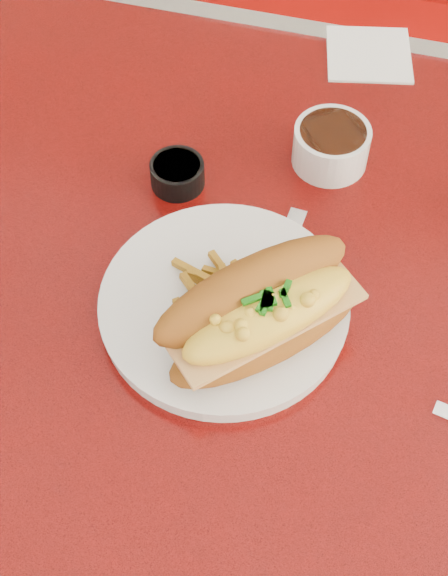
% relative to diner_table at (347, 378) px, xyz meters
% --- Properties ---
extents(ground, '(8.00, 8.00, 0.00)m').
position_rel_diner_table_xyz_m(ground, '(0.00, 0.00, -0.61)').
color(ground, silver).
rests_on(ground, ground).
extents(diner_table, '(1.23, 0.83, 0.77)m').
position_rel_diner_table_xyz_m(diner_table, '(0.00, 0.00, 0.00)').
color(diner_table, '#B40F0B').
rests_on(diner_table, ground).
extents(booth_bench_far, '(1.20, 0.51, 0.90)m').
position_rel_diner_table_xyz_m(booth_bench_far, '(0.00, 0.81, -0.32)').
color(booth_bench_far, '#9B0F0A').
rests_on(booth_bench_far, ground).
extents(dinner_plate, '(0.28, 0.28, 0.02)m').
position_rel_diner_table_xyz_m(dinner_plate, '(-0.13, -0.05, 0.17)').
color(dinner_plate, silver).
rests_on(dinner_plate, diner_table).
extents(mac_hoagie, '(0.21, 0.22, 0.09)m').
position_rel_diner_table_xyz_m(mac_hoagie, '(-0.09, -0.07, 0.22)').
color(mac_hoagie, '#905117').
rests_on(mac_hoagie, dinner_plate).
extents(fries_pile, '(0.10, 0.10, 0.03)m').
position_rel_diner_table_xyz_m(fries_pile, '(-0.13, -0.06, 0.19)').
color(fries_pile, '#C18A21').
rests_on(fries_pile, dinner_plate).
extents(fork, '(0.03, 0.15, 0.00)m').
position_rel_diner_table_xyz_m(fork, '(-0.09, 0.01, 0.18)').
color(fork, silver).
rests_on(fork, dinner_plate).
extents(gravy_ramekin, '(0.11, 0.11, 0.05)m').
position_rel_diner_table_xyz_m(gravy_ramekin, '(-0.07, 0.18, 0.19)').
color(gravy_ramekin, silver).
rests_on(gravy_ramekin, diner_table).
extents(sauce_cup_left, '(0.07, 0.07, 0.03)m').
position_rel_diner_table_xyz_m(sauce_cup_left, '(-0.23, 0.10, 0.18)').
color(sauce_cup_left, black).
rests_on(sauce_cup_left, diner_table).
extents(paper_napkin, '(0.12, 0.12, 0.00)m').
position_rel_diner_table_xyz_m(paper_napkin, '(-0.06, 0.37, 0.16)').
color(paper_napkin, white).
rests_on(paper_napkin, diner_table).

